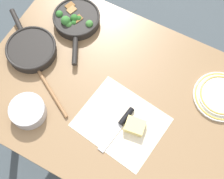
{
  "coord_description": "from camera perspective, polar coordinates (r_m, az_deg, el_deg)",
  "views": [
    {
      "loc": [
        0.26,
        -0.48,
        2.03
      ],
      "look_at": [
        0.0,
        0.0,
        0.79
      ],
      "focal_mm": 50.0,
      "sensor_mm": 36.0,
      "label": 1
    }
  ],
  "objects": [
    {
      "name": "wooden_spoon",
      "position": [
        1.44,
        -12.93,
        2.73
      ],
      "size": [
        0.35,
        0.21,
        0.02
      ],
      "rotation": [
        0.0,
        0.0,
        2.63
      ],
      "color": "#996B42",
      "rests_on": "dining_table_red"
    },
    {
      "name": "prep_bowl_steel",
      "position": [
        1.36,
        -15.13,
        -3.82
      ],
      "size": [
        0.15,
        0.15,
        0.06
      ],
      "color": "#B7B7BC",
      "rests_on": "dining_table_red"
    },
    {
      "name": "skillet_eggs",
      "position": [
        1.49,
        -14.67,
        7.07
      ],
      "size": [
        0.33,
        0.27,
        0.05
      ],
      "rotation": [
        0.0,
        0.0,
        2.54
      ],
      "color": "black",
      "rests_on": "dining_table_red"
    },
    {
      "name": "dining_table_red",
      "position": [
        1.46,
        -0.0,
        -1.77
      ],
      "size": [
        1.17,
        0.85,
        0.77
      ],
      "color": "olive",
      "rests_on": "ground_plane"
    },
    {
      "name": "parchment_sheet",
      "position": [
        1.32,
        1.69,
        -5.99
      ],
      "size": [
        0.38,
        0.33,
        0.0
      ],
      "color": "beige",
      "rests_on": "dining_table_red"
    },
    {
      "name": "grater_knife",
      "position": [
        1.31,
        1.72,
        -6.16
      ],
      "size": [
        0.06,
        0.22,
        0.02
      ],
      "rotation": [
        0.0,
        0.0,
        4.56
      ],
      "color": "silver",
      "rests_on": "dining_table_red"
    },
    {
      "name": "cheese_block",
      "position": [
        1.3,
        4.22,
        -6.72
      ],
      "size": [
        0.09,
        0.08,
        0.04
      ],
      "color": "#EFD67A",
      "rests_on": "dining_table_red"
    },
    {
      "name": "skillet_broccoli",
      "position": [
        1.54,
        -6.61,
        12.62
      ],
      "size": [
        0.25,
        0.34,
        0.07
      ],
      "rotation": [
        0.0,
        0.0,
        5.21
      ],
      "color": "black",
      "rests_on": "dining_table_red"
    },
    {
      "name": "ground_plane",
      "position": [
        2.1,
        -0.0,
        -8.7
      ],
      "size": [
        14.0,
        14.0,
        0.0
      ],
      "primitive_type": "plane",
      "color": "#424C51"
    },
    {
      "name": "dinner_plate_stack",
      "position": [
        1.43,
        19.22,
        -1.1
      ],
      "size": [
        0.23,
        0.23,
        0.03
      ],
      "color": "silver",
      "rests_on": "dining_table_red"
    }
  ]
}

